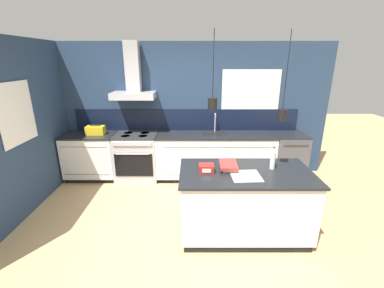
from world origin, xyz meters
name	(u,v)px	position (x,y,z in m)	size (l,w,h in m)	color
ground_plane	(184,230)	(0.00, 0.00, 0.00)	(16.00, 16.00, 0.00)	tan
wall_back	(183,108)	(-0.06, 2.00, 1.35)	(5.60, 2.14, 2.60)	navy
wall_left	(23,128)	(-2.43, 0.70, 1.30)	(0.08, 3.80, 2.60)	navy
counter_run_left	(91,156)	(-1.88, 1.69, 0.46)	(0.99, 0.64, 0.91)	black
counter_run_sink	(215,156)	(0.56, 1.69, 0.46)	(2.28, 0.64, 1.29)	black
oven_range	(137,156)	(-0.98, 1.69, 0.46)	(0.82, 0.66, 0.91)	#B5B5BA
dishwasher	(287,156)	(2.00, 1.69, 0.46)	(0.61, 0.65, 0.91)	#4C4C51
kitchen_island	(244,202)	(0.81, -0.03, 0.46)	(1.71, 0.92, 0.91)	black
bottle_on_island	(272,160)	(1.16, 0.06, 1.04)	(0.07, 0.07, 0.30)	silver
book_stack	(228,166)	(0.59, 0.07, 0.95)	(0.24, 0.34, 0.08)	silver
red_supply_box	(206,168)	(0.29, -0.04, 0.96)	(0.19, 0.16, 0.10)	red
paper_pile	(245,176)	(0.77, -0.16, 0.91)	(0.37, 0.36, 0.01)	silver
yellow_toolbox	(95,130)	(-1.74, 1.69, 0.99)	(0.34, 0.18, 0.19)	gold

